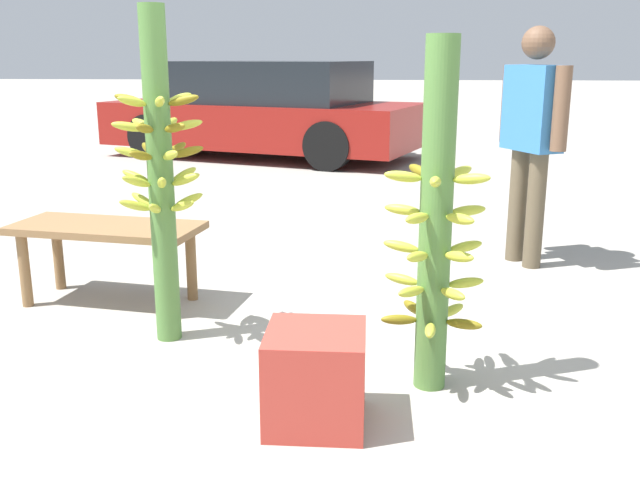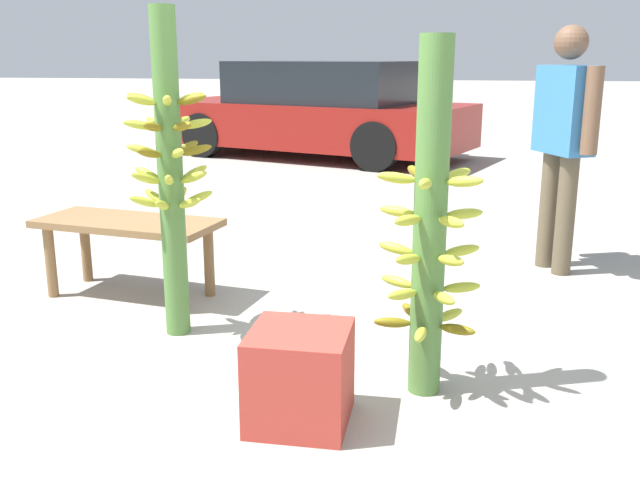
% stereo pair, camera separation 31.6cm
% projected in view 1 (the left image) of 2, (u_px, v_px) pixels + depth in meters
% --- Properties ---
extents(ground_plane, '(80.00, 80.00, 0.00)m').
position_uv_depth(ground_plane, '(290.00, 391.00, 2.99)').
color(ground_plane, '#9E998E').
extents(banana_stalk_left, '(0.42, 0.42, 1.59)m').
position_uv_depth(banana_stalk_left, '(160.00, 174.00, 3.35)').
color(banana_stalk_left, '#4C7A38').
rests_on(banana_stalk_left, ground_plane).
extents(banana_stalk_center, '(0.44, 0.44, 1.45)m').
position_uv_depth(banana_stalk_center, '(435.00, 226.00, 2.87)').
color(banana_stalk_center, '#4C7A38').
rests_on(banana_stalk_center, ground_plane).
extents(vendor_person, '(0.36, 0.61, 1.55)m').
position_uv_depth(vendor_person, '(532.00, 127.00, 4.61)').
color(vendor_person, brown).
rests_on(vendor_person, ground_plane).
extents(market_bench, '(1.10, 0.61, 0.46)m').
position_uv_depth(market_bench, '(107.00, 238.00, 3.97)').
color(market_bench, olive).
rests_on(market_bench, ground_plane).
extents(parked_car, '(4.57, 3.02, 1.30)m').
position_uv_depth(parked_car, '(266.00, 111.00, 9.77)').
color(parked_car, maroon).
rests_on(parked_car, ground_plane).
extents(produce_crate, '(0.37, 0.37, 0.37)m').
position_uv_depth(produce_crate, '(316.00, 377.00, 2.70)').
color(produce_crate, '#B2382D').
rests_on(produce_crate, ground_plane).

